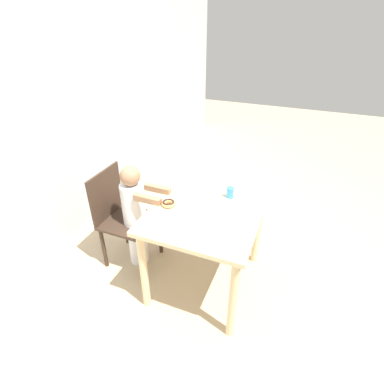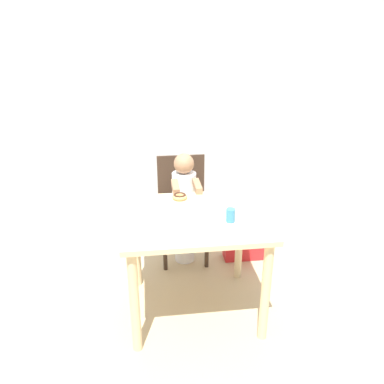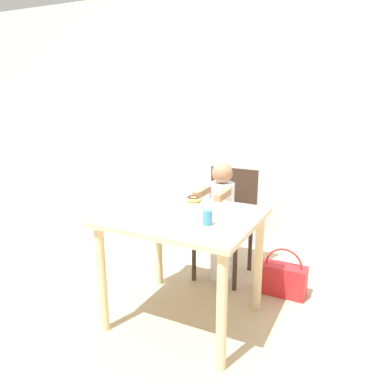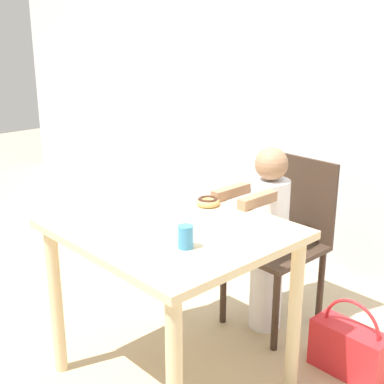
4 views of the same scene
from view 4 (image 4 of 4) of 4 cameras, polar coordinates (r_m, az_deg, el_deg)
name	(u,v)px [view 4 (image 4 of 4)]	position (r m, az deg, el deg)	size (l,w,h in m)	color
ground_plane	(173,377)	(2.65, -2.04, -19.15)	(12.00, 12.00, 0.00)	tan
wall_back	(365,83)	(3.30, 18.01, 11.04)	(8.00, 0.05, 2.50)	silver
dining_table	(171,252)	(2.32, -2.21, -6.40)	(0.95, 0.81, 0.76)	beige
chair	(283,240)	(2.92, 9.64, -5.03)	(0.42, 0.45, 0.90)	#38281E
child_figure	(267,237)	(2.80, 8.00, -4.79)	(0.22, 0.41, 1.00)	white
donut	(208,201)	(2.50, 1.70, -1.02)	(0.11, 0.11, 0.04)	tan
napkin	(186,231)	(2.21, -0.70, -4.13)	(0.26, 0.26, 0.00)	white
handbag	(349,349)	(2.70, 16.43, -15.73)	(0.36, 0.15, 0.38)	red
cup	(186,237)	(2.03, -0.69, -4.80)	(0.06, 0.06, 0.09)	teal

